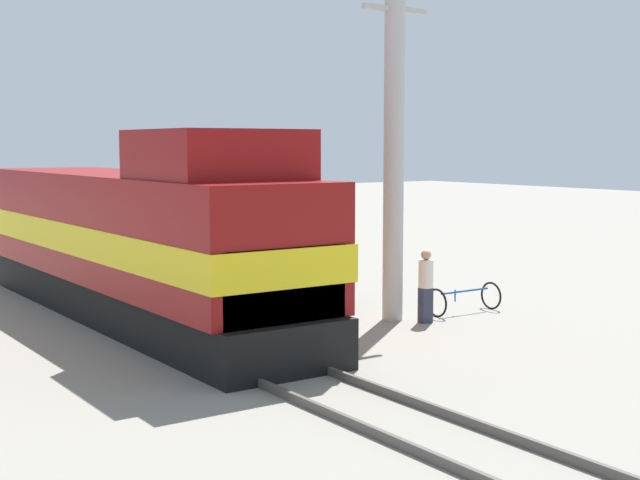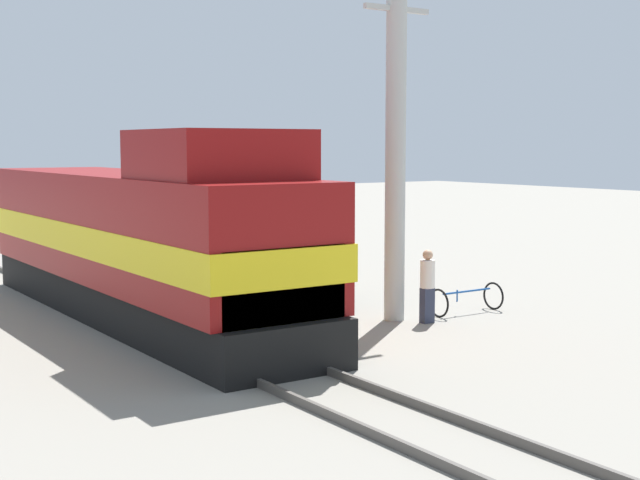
{
  "view_description": "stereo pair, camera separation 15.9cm",
  "coord_description": "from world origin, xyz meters",
  "px_view_note": "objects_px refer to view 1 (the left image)",
  "views": [
    {
      "loc": [
        -8.19,
        -16.92,
        4.08
      ],
      "look_at": [
        1.2,
        -3.24,
        2.31
      ],
      "focal_mm": 50.0,
      "sensor_mm": 36.0,
      "label": 1
    },
    {
      "loc": [
        -8.06,
        -17.01,
        4.08
      ],
      "look_at": [
        1.2,
        -3.24,
        2.31
      ],
      "focal_mm": 50.0,
      "sensor_mm": 36.0,
      "label": 2
    }
  ],
  "objects_px": {
    "utility_pole": "(394,144)",
    "person_bystander": "(426,283)",
    "locomotive": "(142,242)",
    "vendor_umbrella": "(300,231)",
    "billboard_sign": "(281,195)",
    "bicycle": "(465,299)"
  },
  "relations": [
    {
      "from": "utility_pole",
      "to": "person_bystander",
      "type": "distance_m",
      "value": 3.28
    },
    {
      "from": "locomotive",
      "to": "person_bystander",
      "type": "xyz_separation_m",
      "value": [
        5.26,
        -3.93,
        -0.93
      ]
    },
    {
      "from": "locomotive",
      "to": "utility_pole",
      "type": "distance_m",
      "value": 6.24
    },
    {
      "from": "vendor_umbrella",
      "to": "locomotive",
      "type": "bearing_deg",
      "value": 171.65
    },
    {
      "from": "billboard_sign",
      "to": "person_bystander",
      "type": "bearing_deg",
      "value": -89.57
    },
    {
      "from": "vendor_umbrella",
      "to": "person_bystander",
      "type": "xyz_separation_m",
      "value": [
        1.26,
        -3.35,
        -1.0
      ]
    },
    {
      "from": "vendor_umbrella",
      "to": "person_bystander",
      "type": "height_order",
      "value": "vendor_umbrella"
    },
    {
      "from": "vendor_umbrella",
      "to": "person_bystander",
      "type": "distance_m",
      "value": 3.71
    },
    {
      "from": "locomotive",
      "to": "person_bystander",
      "type": "height_order",
      "value": "locomotive"
    },
    {
      "from": "person_bystander",
      "to": "utility_pole",
      "type": "bearing_deg",
      "value": 121.01
    },
    {
      "from": "vendor_umbrella",
      "to": "bicycle",
      "type": "height_order",
      "value": "vendor_umbrella"
    },
    {
      "from": "utility_pole",
      "to": "person_bystander",
      "type": "xyz_separation_m",
      "value": [
        0.42,
        -0.69,
        -3.18
      ]
    },
    {
      "from": "vendor_umbrella",
      "to": "person_bystander",
      "type": "bearing_deg",
      "value": -69.36
    },
    {
      "from": "bicycle",
      "to": "vendor_umbrella",
      "type": "bearing_deg",
      "value": -137.2
    },
    {
      "from": "locomotive",
      "to": "utility_pole",
      "type": "height_order",
      "value": "utility_pole"
    },
    {
      "from": "utility_pole",
      "to": "billboard_sign",
      "type": "relative_size",
      "value": 2.27
    },
    {
      "from": "billboard_sign",
      "to": "bicycle",
      "type": "xyz_separation_m",
      "value": [
        1.59,
        -5.88,
        -2.32
      ]
    },
    {
      "from": "utility_pole",
      "to": "bicycle",
      "type": "height_order",
      "value": "utility_pole"
    },
    {
      "from": "vendor_umbrella",
      "to": "bicycle",
      "type": "xyz_separation_m",
      "value": [
        2.81,
        -3.01,
        -1.57
      ]
    },
    {
      "from": "billboard_sign",
      "to": "person_bystander",
      "type": "relative_size",
      "value": 2.1
    },
    {
      "from": "locomotive",
      "to": "billboard_sign",
      "type": "distance_m",
      "value": 5.75
    },
    {
      "from": "bicycle",
      "to": "utility_pole",
      "type": "bearing_deg",
      "value": -100.55
    }
  ]
}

